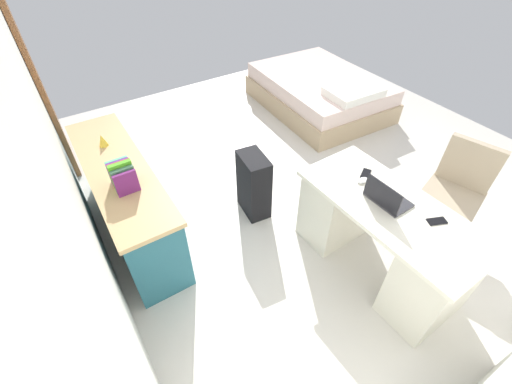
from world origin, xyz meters
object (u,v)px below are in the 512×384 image
at_px(desk, 381,237).
at_px(figurine_small, 102,140).
at_px(computer_mouse, 363,180).
at_px(cell_phone_by_mouse, 366,174).
at_px(bed, 319,92).
at_px(cell_phone_near_laptop, 437,221).
at_px(credenza, 128,200).
at_px(suitcase_black, 254,185).
at_px(office_chair, 451,198).
at_px(laptop, 386,198).

height_order(desk, figurine_small, figurine_small).
bearing_deg(computer_mouse, desk, 176.49).
xyz_separation_m(cell_phone_by_mouse, figurine_small, (1.54, 1.71, 0.08)).
height_order(bed, cell_phone_near_laptop, cell_phone_near_laptop).
distance_m(credenza, suitcase_black, 1.18).
xyz_separation_m(cell_phone_near_laptop, cell_phone_by_mouse, (0.65, 0.04, 0.00)).
bearing_deg(suitcase_black, cell_phone_by_mouse, -135.38).
distance_m(bed, cell_phone_near_laptop, 3.07).
relative_size(bed, suitcase_black, 2.94).
relative_size(bed, cell_phone_by_mouse, 14.45).
height_order(office_chair, computer_mouse, office_chair).
bearing_deg(desk, suitcase_black, 23.38).
bearing_deg(office_chair, suitcase_black, 48.75).
relative_size(credenza, figurine_small, 16.36).
relative_size(cell_phone_near_laptop, cell_phone_by_mouse, 1.00).
relative_size(laptop, computer_mouse, 3.15).
distance_m(bed, figurine_small, 3.16).
relative_size(cell_phone_near_laptop, figurine_small, 1.24).
xyz_separation_m(office_chair, figurine_small, (1.95, 2.46, 0.41)).
bearing_deg(figurine_small, desk, -139.93).
height_order(credenza, laptop, laptop).
relative_size(suitcase_black, figurine_small, 6.08).
relative_size(suitcase_black, laptop, 2.12).
bearing_deg(laptop, cell_phone_near_laptop, -154.15).
height_order(computer_mouse, figurine_small, figurine_small).
bearing_deg(bed, figurine_small, 100.03).
bearing_deg(figurine_small, computer_mouse, -134.50).
bearing_deg(cell_phone_near_laptop, desk, 49.87).
bearing_deg(desk, bed, -30.70).
bearing_deg(desk, figurine_small, 40.07).
bearing_deg(desk, computer_mouse, -2.10).
bearing_deg(computer_mouse, laptop, 170.98).
height_order(laptop, cell_phone_by_mouse, laptop).
bearing_deg(cell_phone_by_mouse, laptop, 127.84).
height_order(office_chair, figurine_small, office_chair).
xyz_separation_m(office_chair, cell_phone_by_mouse, (0.41, 0.75, 0.33)).
bearing_deg(bed, desk, 149.30).
height_order(credenza, computer_mouse, computer_mouse).
distance_m(office_chair, cell_phone_by_mouse, 0.92).
bearing_deg(laptop, bed, -31.72).
distance_m(desk, credenza, 2.23).
bearing_deg(figurine_small, office_chair, -128.32).
xyz_separation_m(suitcase_black, laptop, (-1.09, -0.47, 0.46)).
bearing_deg(credenza, figurine_small, 0.24).
bearing_deg(cell_phone_near_laptop, laptop, 48.97).
bearing_deg(office_chair, figurine_small, 51.68).
bearing_deg(bed, office_chair, 166.43).
bearing_deg(computer_mouse, office_chair, -114.27).
distance_m(cell_phone_by_mouse, figurine_small, 2.30).
distance_m(computer_mouse, cell_phone_near_laptop, 0.61).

